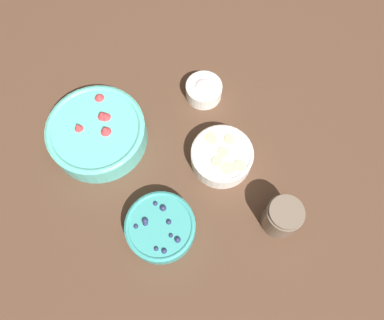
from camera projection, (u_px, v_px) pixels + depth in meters
name	position (u px, v px, depth m)	size (l,w,h in m)	color
ground_plane	(198.00, 178.00, 0.98)	(4.00, 4.00, 0.00)	#4C3323
bowl_strawberries	(97.00, 132.00, 0.98)	(0.26, 0.26, 0.09)	#56B7A8
bowl_blueberries	(160.00, 227.00, 0.90)	(0.17, 0.17, 0.06)	teal
bowl_bananas	(222.00, 156.00, 0.97)	(0.16, 0.16, 0.05)	silver
bowl_cream	(204.00, 89.00, 1.05)	(0.10, 0.10, 0.06)	white
jar_chocolate	(282.00, 217.00, 0.90)	(0.09, 0.09, 0.10)	brown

